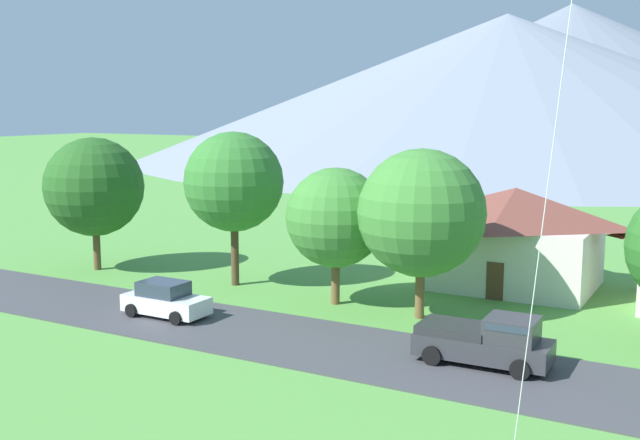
{
  "coord_description": "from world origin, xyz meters",
  "views": [
    {
      "loc": [
        8.95,
        0.28,
        10.07
      ],
      "look_at": [
        -1.74,
        19.36,
        6.74
      ],
      "focal_mm": 42.61,
      "sensor_mm": 36.0,
      "label": 1
    }
  ],
  "objects_px": {
    "tree_far_right": "(94,187)",
    "parked_car_white_mid_east": "(165,300)",
    "pickup_truck_charcoal_west_side": "(487,340)",
    "tree_left_of_center": "(234,182)",
    "tree_right_of_center": "(336,218)",
    "house_left_center": "(514,236)",
    "tree_near_left": "(421,213)"
  },
  "relations": [
    {
      "from": "house_left_center",
      "to": "pickup_truck_charcoal_west_side",
      "type": "xyz_separation_m",
      "value": [
        2.67,
        -13.67,
        -1.82
      ]
    },
    {
      "from": "house_left_center",
      "to": "tree_far_right",
      "type": "distance_m",
      "value": 25.04
    },
    {
      "from": "tree_near_left",
      "to": "parked_car_white_mid_east",
      "type": "relative_size",
      "value": 1.93
    },
    {
      "from": "tree_far_right",
      "to": "parked_car_white_mid_east",
      "type": "distance_m",
      "value": 13.18
    },
    {
      "from": "tree_far_right",
      "to": "parked_car_white_mid_east",
      "type": "height_order",
      "value": "tree_far_right"
    },
    {
      "from": "house_left_center",
      "to": "tree_far_right",
      "type": "xyz_separation_m",
      "value": [
        -23.54,
        -8.21,
        2.26
      ]
    },
    {
      "from": "tree_far_right",
      "to": "pickup_truck_charcoal_west_side",
      "type": "height_order",
      "value": "tree_far_right"
    },
    {
      "from": "tree_right_of_center",
      "to": "tree_far_right",
      "type": "height_order",
      "value": "tree_far_right"
    },
    {
      "from": "tree_right_of_center",
      "to": "house_left_center",
      "type": "bearing_deg",
      "value": 50.26
    },
    {
      "from": "parked_car_white_mid_east",
      "to": "tree_right_of_center",
      "type": "bearing_deg",
      "value": 46.51
    },
    {
      "from": "tree_left_of_center",
      "to": "tree_right_of_center",
      "type": "relative_size",
      "value": 1.23
    },
    {
      "from": "tree_near_left",
      "to": "tree_right_of_center",
      "type": "relative_size",
      "value": 1.16
    },
    {
      "from": "parked_car_white_mid_east",
      "to": "tree_far_right",
      "type": "bearing_deg",
      "value": 149.99
    },
    {
      "from": "tree_right_of_center",
      "to": "tree_left_of_center",
      "type": "bearing_deg",
      "value": 172.6
    },
    {
      "from": "parked_car_white_mid_east",
      "to": "pickup_truck_charcoal_west_side",
      "type": "height_order",
      "value": "pickup_truck_charcoal_west_side"
    },
    {
      "from": "house_left_center",
      "to": "parked_car_white_mid_east",
      "type": "height_order",
      "value": "house_left_center"
    },
    {
      "from": "tree_right_of_center",
      "to": "tree_far_right",
      "type": "relative_size",
      "value": 0.86
    },
    {
      "from": "tree_near_left",
      "to": "pickup_truck_charcoal_west_side",
      "type": "distance_m",
      "value": 8.07
    },
    {
      "from": "tree_left_of_center",
      "to": "pickup_truck_charcoal_west_side",
      "type": "height_order",
      "value": "tree_left_of_center"
    },
    {
      "from": "tree_right_of_center",
      "to": "tree_far_right",
      "type": "distance_m",
      "value": 16.7
    },
    {
      "from": "house_left_center",
      "to": "tree_right_of_center",
      "type": "bearing_deg",
      "value": -129.74
    },
    {
      "from": "tree_left_of_center",
      "to": "tree_near_left",
      "type": "bearing_deg",
      "value": -5.99
    },
    {
      "from": "tree_near_left",
      "to": "tree_right_of_center",
      "type": "bearing_deg",
      "value": 176.07
    },
    {
      "from": "tree_right_of_center",
      "to": "tree_far_right",
      "type": "xyz_separation_m",
      "value": [
        -16.68,
        0.04,
        0.68
      ]
    },
    {
      "from": "tree_near_left",
      "to": "tree_far_right",
      "type": "distance_m",
      "value": 21.4
    },
    {
      "from": "tree_left_of_center",
      "to": "pickup_truck_charcoal_west_side",
      "type": "bearing_deg",
      "value": -21.04
    },
    {
      "from": "house_left_center",
      "to": "tree_left_of_center",
      "type": "relative_size",
      "value": 1.07
    },
    {
      "from": "house_left_center",
      "to": "pickup_truck_charcoal_west_side",
      "type": "distance_m",
      "value": 14.05
    },
    {
      "from": "tree_right_of_center",
      "to": "tree_far_right",
      "type": "bearing_deg",
      "value": 179.86
    },
    {
      "from": "tree_far_right",
      "to": "parked_car_white_mid_east",
      "type": "bearing_deg",
      "value": -30.01
    },
    {
      "from": "tree_near_left",
      "to": "pickup_truck_charcoal_west_side",
      "type": "relative_size",
      "value": 1.54
    },
    {
      "from": "tree_far_right",
      "to": "parked_car_white_mid_east",
      "type": "relative_size",
      "value": 1.94
    }
  ]
}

